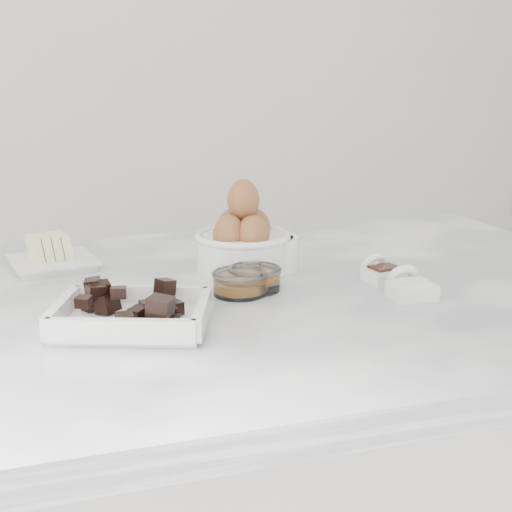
{
  "coord_description": "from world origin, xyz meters",
  "views": [
    {
      "loc": [
        -0.3,
        -0.94,
        1.25
      ],
      "look_at": [
        0.02,
        0.03,
        0.98
      ],
      "focal_mm": 50.0,
      "sensor_mm": 36.0,
      "label": 1
    }
  ],
  "objects_px": {
    "chocolate_dish": "(132,311)",
    "salt_spoon": "(409,286)",
    "zest_bowl": "(254,278)",
    "vanilla_spoon": "(381,271)",
    "egg_bowl": "(243,241)",
    "butter_plate": "(51,256)",
    "honey_bowl": "(240,282)",
    "sugar_ramekin": "(271,252)"
  },
  "relations": [
    {
      "from": "butter_plate",
      "to": "vanilla_spoon",
      "type": "bearing_deg",
      "value": -26.09
    },
    {
      "from": "butter_plate",
      "to": "egg_bowl",
      "type": "distance_m",
      "value": 0.31
    },
    {
      "from": "sugar_ramekin",
      "to": "egg_bowl",
      "type": "xyz_separation_m",
      "value": [
        -0.04,
        0.01,
        0.02
      ]
    },
    {
      "from": "honey_bowl",
      "to": "zest_bowl",
      "type": "height_order",
      "value": "same"
    },
    {
      "from": "honey_bowl",
      "to": "vanilla_spoon",
      "type": "xyz_separation_m",
      "value": [
        0.22,
        0.0,
        -0.0
      ]
    },
    {
      "from": "chocolate_dish",
      "to": "vanilla_spoon",
      "type": "xyz_separation_m",
      "value": [
        0.39,
        0.09,
        -0.01
      ]
    },
    {
      "from": "egg_bowl",
      "to": "honey_bowl",
      "type": "distance_m",
      "value": 0.13
    },
    {
      "from": "butter_plate",
      "to": "zest_bowl",
      "type": "height_order",
      "value": "butter_plate"
    },
    {
      "from": "salt_spoon",
      "to": "butter_plate",
      "type": "bearing_deg",
      "value": 146.2
    },
    {
      "from": "honey_bowl",
      "to": "salt_spoon",
      "type": "bearing_deg",
      "value": -20.43
    },
    {
      "from": "salt_spoon",
      "to": "vanilla_spoon",
      "type": "bearing_deg",
      "value": 89.7
    },
    {
      "from": "honey_bowl",
      "to": "vanilla_spoon",
      "type": "relative_size",
      "value": 1.08
    },
    {
      "from": "honey_bowl",
      "to": "salt_spoon",
      "type": "height_order",
      "value": "salt_spoon"
    },
    {
      "from": "salt_spoon",
      "to": "egg_bowl",
      "type": "bearing_deg",
      "value": 131.85
    },
    {
      "from": "butter_plate",
      "to": "egg_bowl",
      "type": "xyz_separation_m",
      "value": [
        0.29,
        -0.11,
        0.03
      ]
    },
    {
      "from": "egg_bowl",
      "to": "salt_spoon",
      "type": "distance_m",
      "value": 0.27
    },
    {
      "from": "egg_bowl",
      "to": "honey_bowl",
      "type": "xyz_separation_m",
      "value": [
        -0.04,
        -0.12,
        -0.03
      ]
    },
    {
      "from": "egg_bowl",
      "to": "vanilla_spoon",
      "type": "height_order",
      "value": "egg_bowl"
    },
    {
      "from": "vanilla_spoon",
      "to": "sugar_ramekin",
      "type": "bearing_deg",
      "value": 140.97
    },
    {
      "from": "sugar_ramekin",
      "to": "zest_bowl",
      "type": "height_order",
      "value": "sugar_ramekin"
    },
    {
      "from": "chocolate_dish",
      "to": "sugar_ramekin",
      "type": "bearing_deg",
      "value": 38.79
    },
    {
      "from": "vanilla_spoon",
      "to": "egg_bowl",
      "type": "bearing_deg",
      "value": 146.92
    },
    {
      "from": "vanilla_spoon",
      "to": "butter_plate",
      "type": "bearing_deg",
      "value": 153.91
    },
    {
      "from": "butter_plate",
      "to": "vanilla_spoon",
      "type": "xyz_separation_m",
      "value": [
        0.47,
        -0.23,
        -0.0
      ]
    },
    {
      "from": "butter_plate",
      "to": "egg_bowl",
      "type": "height_order",
      "value": "egg_bowl"
    },
    {
      "from": "vanilla_spoon",
      "to": "chocolate_dish",
      "type": "bearing_deg",
      "value": -166.94
    },
    {
      "from": "chocolate_dish",
      "to": "zest_bowl",
      "type": "distance_m",
      "value": 0.22
    },
    {
      "from": "vanilla_spoon",
      "to": "salt_spoon",
      "type": "xyz_separation_m",
      "value": [
        -0.0,
        -0.08,
        0.0
      ]
    },
    {
      "from": "zest_bowl",
      "to": "sugar_ramekin",
      "type": "bearing_deg",
      "value": 58.91
    },
    {
      "from": "chocolate_dish",
      "to": "egg_bowl",
      "type": "xyz_separation_m",
      "value": [
        0.21,
        0.21,
        0.03
      ]
    },
    {
      "from": "chocolate_dish",
      "to": "honey_bowl",
      "type": "distance_m",
      "value": 0.19
    },
    {
      "from": "zest_bowl",
      "to": "vanilla_spoon",
      "type": "relative_size",
      "value": 1.08
    },
    {
      "from": "egg_bowl",
      "to": "vanilla_spoon",
      "type": "relative_size",
      "value": 2.08
    },
    {
      "from": "sugar_ramekin",
      "to": "salt_spoon",
      "type": "xyz_separation_m",
      "value": [
        0.14,
        -0.19,
        -0.01
      ]
    },
    {
      "from": "zest_bowl",
      "to": "vanilla_spoon",
      "type": "bearing_deg",
      "value": -3.75
    },
    {
      "from": "chocolate_dish",
      "to": "salt_spoon",
      "type": "relative_size",
      "value": 2.94
    },
    {
      "from": "chocolate_dish",
      "to": "egg_bowl",
      "type": "height_order",
      "value": "egg_bowl"
    },
    {
      "from": "chocolate_dish",
      "to": "vanilla_spoon",
      "type": "distance_m",
      "value": 0.4
    },
    {
      "from": "chocolate_dish",
      "to": "zest_bowl",
      "type": "xyz_separation_m",
      "value": [
        0.19,
        0.1,
        -0.0
      ]
    },
    {
      "from": "chocolate_dish",
      "to": "honey_bowl",
      "type": "relative_size",
      "value": 2.83
    },
    {
      "from": "zest_bowl",
      "to": "salt_spoon",
      "type": "xyz_separation_m",
      "value": [
        0.2,
        -0.1,
        -0.0
      ]
    },
    {
      "from": "zest_bowl",
      "to": "salt_spoon",
      "type": "bearing_deg",
      "value": -26.3
    }
  ]
}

